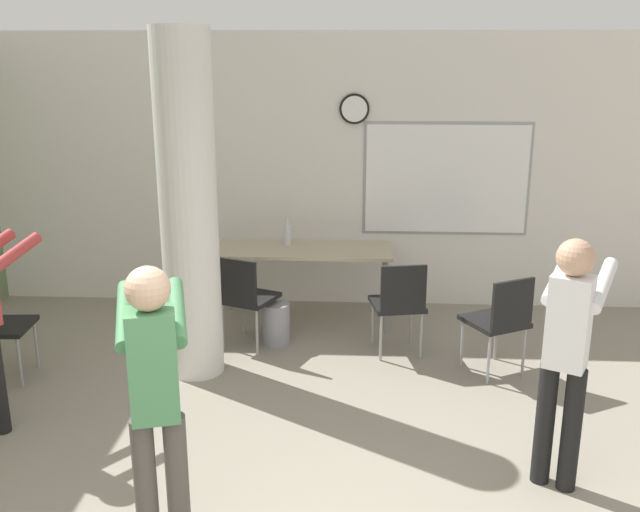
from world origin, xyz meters
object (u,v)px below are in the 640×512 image
at_px(folding_table, 304,253).
at_px(chair_mid_room, 500,317).
at_px(bottle_on_table, 288,234).
at_px(person_playing_front, 155,391).
at_px(chair_table_left, 245,294).
at_px(chair_table_right, 399,301).
at_px(person_playing_side, 567,345).

bearing_deg(folding_table, chair_mid_room, -33.83).
bearing_deg(chair_mid_room, bottle_on_table, 146.12).
relative_size(chair_mid_room, person_playing_front, 0.53).
height_order(bottle_on_table, chair_table_left, bottle_on_table).
bearing_deg(bottle_on_table, folding_table, -34.36).
relative_size(chair_mid_room, chair_table_right, 1.00).
xyz_separation_m(bottle_on_table, chair_table_right, (1.06, -0.89, -0.35)).
height_order(chair_table_left, person_playing_side, person_playing_side).
height_order(chair_table_right, person_playing_side, person_playing_side).
distance_m(folding_table, bottle_on_table, 0.26).
height_order(folding_table, person_playing_side, person_playing_side).
distance_m(bottle_on_table, chair_mid_room, 2.28).
height_order(chair_table_left, person_playing_front, person_playing_front).
relative_size(chair_table_left, person_playing_side, 0.55).
distance_m(chair_table_right, person_playing_front, 3.05).
xyz_separation_m(folding_table, person_playing_front, (-0.50, -3.45, 0.26)).
height_order(chair_table_left, chair_mid_room, same).
xyz_separation_m(chair_table_left, person_playing_front, (-0.02, -2.77, 0.45)).
bearing_deg(bottle_on_table, chair_mid_room, -33.88).
bearing_deg(person_playing_front, chair_table_right, 62.51).
bearing_deg(chair_table_right, chair_table_left, 175.80).
distance_m(bottle_on_table, chair_table_right, 1.43).
relative_size(bottle_on_table, person_playing_side, 0.18).
bearing_deg(chair_table_left, bottle_on_table, 68.48).
bearing_deg(chair_table_left, person_playing_side, -41.69).
bearing_deg(chair_table_left, person_playing_front, -90.32).
relative_size(chair_table_left, chair_table_right, 1.00).
height_order(bottle_on_table, person_playing_front, person_playing_front).
bearing_deg(bottle_on_table, chair_table_left, -111.52).
bearing_deg(person_playing_side, person_playing_front, -161.38).
bearing_deg(person_playing_front, bottle_on_table, 84.75).
height_order(chair_table_right, person_playing_front, person_playing_front).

